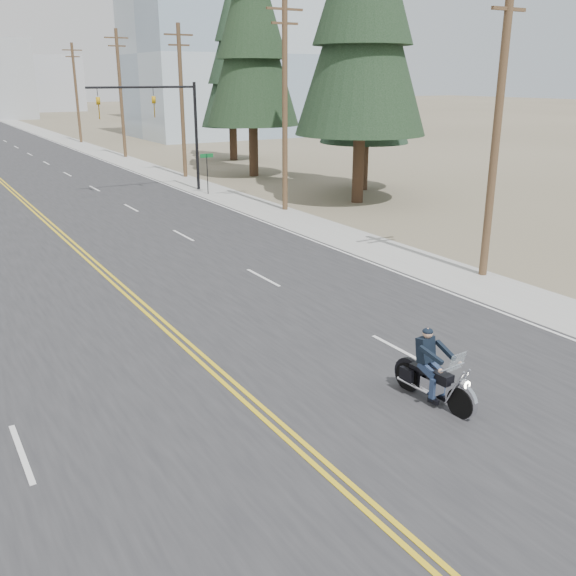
{
  "coord_description": "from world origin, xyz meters",
  "views": [
    {
      "loc": [
        -6.17,
        -8.48,
        7.28
      ],
      "look_at": [
        2.71,
        6.32,
        1.6
      ],
      "focal_mm": 40.0,
      "sensor_mm": 36.0,
      "label": 1
    }
  ],
  "objects": [
    {
      "name": "utility_pole_a",
      "position": [
        12.5,
        8.0,
        5.73
      ],
      "size": [
        2.2,
        0.3,
        11.0
      ],
      "color": "brown",
      "rests_on": "ground"
    },
    {
      "name": "glass_building",
      "position": [
        32.0,
        70.0,
        10.0
      ],
      "size": [
        24.0,
        16.0,
        20.0
      ],
      "primitive_type": "cube",
      "color": "#9EB5CC",
      "rests_on": "ground"
    },
    {
      "name": "conifer_tall",
      "position": [
        17.29,
        35.79,
        11.04
      ],
      "size": [
        6.92,
        6.92,
        19.22
      ],
      "rotation": [
        0.0,
        0.0,
        -0.24
      ],
      "color": "#382619",
      "rests_on": "ground"
    },
    {
      "name": "conifer_far",
      "position": [
        20.44,
        45.7,
        8.68
      ],
      "size": [
        5.65,
        5.65,
        15.13
      ],
      "rotation": [
        0.0,
        0.0,
        -0.22
      ],
      "color": "#382619",
      "rests_on": "ground"
    },
    {
      "name": "utility_pole_e",
      "position": [
        12.5,
        70.0,
        5.73
      ],
      "size": [
        2.2,
        0.3,
        11.0
      ],
      "color": "brown",
      "rests_on": "ground"
    },
    {
      "name": "utility_pole_b",
      "position": [
        12.5,
        23.0,
        5.98
      ],
      "size": [
        2.2,
        0.3,
        11.5
      ],
      "color": "brown",
      "rests_on": "ground"
    },
    {
      "name": "haze_bldg_e",
      "position": [
        25.0,
        150.0,
        6.0
      ],
      "size": [
        14.0,
        14.0,
        12.0
      ],
      "primitive_type": "cube",
      "color": "#B7BCC6",
      "rests_on": "ground"
    },
    {
      "name": "ground_plane",
      "position": [
        0.0,
        0.0,
        0.0
      ],
      "size": [
        400.0,
        400.0,
        0.0
      ],
      "primitive_type": "plane",
      "color": "#776D56",
      "rests_on": "ground"
    },
    {
      "name": "street_sign",
      "position": [
        10.8,
        30.0,
        1.8
      ],
      "size": [
        0.9,
        0.06,
        2.62
      ],
      "color": "black",
      "rests_on": "ground"
    },
    {
      "name": "utility_pole_d",
      "position": [
        12.5,
        53.0,
        5.98
      ],
      "size": [
        2.2,
        0.3,
        11.5
      ],
      "color": "brown",
      "rests_on": "ground"
    },
    {
      "name": "motorcyclist",
      "position": [
        3.68,
        1.32,
        0.89
      ],
      "size": [
        1.15,
        2.36,
        1.79
      ],
      "primitive_type": null,
      "rotation": [
        0.0,
        0.0,
        3.22
      ],
      "color": "black",
      "rests_on": "ground"
    },
    {
      "name": "utility_pole_c",
      "position": [
        12.5,
        38.0,
        5.73
      ],
      "size": [
        2.2,
        0.3,
        11.0
      ],
      "color": "brown",
      "rests_on": "ground"
    },
    {
      "name": "traffic_mast_right",
      "position": [
        8.98,
        32.0,
        4.94
      ],
      "size": [
        7.1,
        0.26,
        7.0
      ],
      "color": "black",
      "rests_on": "ground"
    },
    {
      "name": "haze_bldg_c",
      "position": [
        40.0,
        110.0,
        9.0
      ],
      "size": [
        16.0,
        12.0,
        18.0
      ],
      "primitive_type": "cube",
      "color": "#B7BCC6",
      "rests_on": "ground"
    },
    {
      "name": "conifer_mid",
      "position": [
        20.62,
        26.37,
        9.02
      ],
      "size": [
        5.89,
        5.89,
        15.71
      ],
      "rotation": [
        0.0,
        0.0,
        -0.1
      ],
      "color": "#382619",
      "rests_on": "ground"
    },
    {
      "name": "sidewalk_right",
      "position": [
        11.5,
        70.0,
        0.01
      ],
      "size": [
        3.0,
        200.0,
        0.01
      ],
      "primitive_type": "cube",
      "color": "#A5A5A0",
      "rests_on": "ground"
    }
  ]
}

